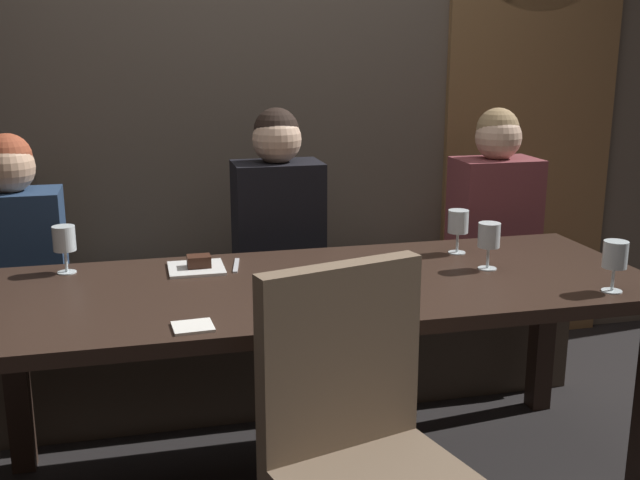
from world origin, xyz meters
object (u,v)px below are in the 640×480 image
object	(u,v)px
dessert_plate	(197,266)
banquette_bench	(284,347)
wine_glass_end_left	(615,256)
wine_glass_center_back	(489,237)
diner_redhead	(15,234)
espresso_cup	(302,291)
wine_glass_center_front	(64,240)
dining_table	(323,307)
diner_bearded	(278,211)
chair_near_side	(363,442)
wine_glass_end_right	(458,224)
fork_on_table	(236,265)
diner_far_end	(494,203)

from	to	relation	value
dessert_plate	banquette_bench	bearing A→B (deg)	49.97
wine_glass_end_left	wine_glass_center_back	bearing A→B (deg)	129.82
banquette_bench	wine_glass_end_left	bearing A→B (deg)	-49.72
diner_redhead	espresso_cup	world-z (taller)	diner_redhead
diner_redhead	wine_glass_center_front	world-z (taller)	diner_redhead
dining_table	dessert_plate	world-z (taller)	dessert_plate
diner_bearded	chair_near_side	bearing A→B (deg)	-92.51
diner_bearded	wine_glass_end_right	xyz separation A→B (m)	(0.59, -0.48, 0.02)
diner_redhead	espresso_cup	distance (m)	1.29
banquette_bench	dessert_plate	size ratio (longest dim) A/B	13.16
dining_table	chair_near_side	xyz separation A→B (m)	(-0.08, -0.72, -0.09)
wine_glass_center_back	fork_on_table	size ratio (longest dim) A/B	0.96
dining_table	diner_bearded	world-z (taller)	diner_bearded
wine_glass_end_left	wine_glass_center_back	distance (m)	0.42
diner_far_end	chair_near_side	bearing A→B (deg)	-126.01
diner_redhead	dessert_plate	bearing A→B (deg)	-36.28
wine_glass_center_front	wine_glass_end_right	bearing A→B (deg)	-3.15
diner_far_end	wine_glass_center_back	size ratio (longest dim) A/B	4.79
espresso_cup	dessert_plate	distance (m)	0.49
dining_table	fork_on_table	world-z (taller)	fork_on_table
banquette_bench	chair_near_side	bearing A→B (deg)	-93.16
diner_redhead	wine_glass_center_front	size ratio (longest dim) A/B	4.43
chair_near_side	diner_bearded	xyz separation A→B (m)	(0.06, 1.43, 0.27)
banquette_bench	espresso_cup	bearing A→B (deg)	-96.84
dessert_plate	diner_bearded	bearing A→B (deg)	51.51
diner_redhead	wine_glass_end_left	world-z (taller)	diner_redhead
banquette_bench	fork_on_table	distance (m)	0.73
dining_table	dessert_plate	size ratio (longest dim) A/B	11.58
dining_table	diner_bearded	size ratio (longest dim) A/B	2.74
banquette_bench	diner_bearded	world-z (taller)	diner_bearded
wine_glass_end_right	dessert_plate	size ratio (longest dim) A/B	0.86
dining_table	dessert_plate	distance (m)	0.47
diner_bearded	espresso_cup	distance (m)	0.87
dining_table	wine_glass_center_back	bearing A→B (deg)	0.69
dining_table	diner_far_end	bearing A→B (deg)	36.18
wine_glass_center_back	espresso_cup	bearing A→B (deg)	-166.53
dining_table	diner_bearded	distance (m)	0.73
banquette_bench	wine_glass_end_right	xyz separation A→B (m)	(0.57, -0.47, 0.62)
wine_glass_end_right	wine_glass_center_back	distance (m)	0.22
dining_table	wine_glass_end_left	distance (m)	0.94
banquette_bench	espresso_cup	xyz separation A→B (m)	(-0.10, -0.86, 0.54)
wine_glass_end_left	banquette_bench	bearing A→B (deg)	130.28
diner_bearded	wine_glass_center_back	bearing A→B (deg)	-49.00
wine_glass_center_back	wine_glass_center_front	bearing A→B (deg)	168.15
wine_glass_end_right	dining_table	bearing A→B (deg)	-158.38
chair_near_side	wine_glass_end_right	distance (m)	1.19
wine_glass_center_front	espresso_cup	distance (m)	0.86
chair_near_side	wine_glass_end_left	xyz separation A→B (m)	(0.94, 0.41, 0.30)
banquette_bench	dining_table	bearing A→B (deg)	-90.00
chair_near_side	fork_on_table	xyz separation A→B (m)	(-0.17, 0.97, 0.18)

